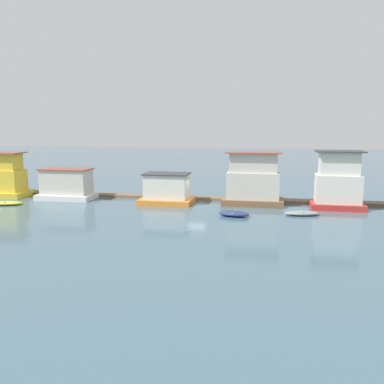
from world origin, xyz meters
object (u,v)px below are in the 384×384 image
object	(u,v)px
houseboat_red	(338,183)
dinghy_grey	(302,213)
houseboat_white	(67,185)
houseboat_orange	(167,189)
dinghy_yellow	(6,203)
dinghy_navy	(234,214)
houseboat_brown	(253,182)

from	to	relation	value
houseboat_red	dinghy_grey	xyz separation A→B (m)	(-3.64, -4.07, -2.29)
houseboat_white	houseboat_red	distance (m)	28.97
houseboat_red	dinghy_grey	distance (m)	5.92
houseboat_orange	houseboat_red	distance (m)	17.37
dinghy_yellow	dinghy_navy	bearing A→B (deg)	-2.38
houseboat_brown	dinghy_grey	size ratio (longest dim) A/B	1.85
houseboat_orange	dinghy_navy	world-z (taller)	houseboat_orange
houseboat_brown	dinghy_yellow	world-z (taller)	houseboat_brown
houseboat_brown	dinghy_grey	bearing A→B (deg)	-43.04
houseboat_orange	dinghy_navy	xyz separation A→B (m)	(7.57, -5.09, -1.22)
houseboat_orange	houseboat_red	xyz separation A→B (m)	(17.34, 0.49, 1.04)
houseboat_white	dinghy_yellow	xyz separation A→B (m)	(-4.49, -4.55, -1.40)
dinghy_yellow	dinghy_grey	size ratio (longest dim) A/B	1.00
houseboat_brown	dinghy_yellow	bearing A→B (deg)	-168.89
houseboat_brown	houseboat_red	bearing A→B (deg)	-2.28
houseboat_orange	houseboat_red	bearing A→B (deg)	1.60
houseboat_brown	dinghy_navy	size ratio (longest dim) A/B	2.05
houseboat_orange	dinghy_yellow	size ratio (longest dim) A/B	1.62
houseboat_red	dinghy_yellow	distance (m)	33.84
houseboat_white	dinghy_grey	size ratio (longest dim) A/B	1.81
houseboat_white	houseboat_orange	distance (m)	11.63
houseboat_white	dinghy_yellow	distance (m)	6.54
houseboat_red	dinghy_yellow	bearing A→B (deg)	-172.18
houseboat_white	dinghy_grey	bearing A→B (deg)	-9.02
dinghy_yellow	dinghy_grey	xyz separation A→B (m)	(29.80, 0.53, 0.02)
houseboat_brown	dinghy_yellow	xyz separation A→B (m)	(-25.09, -4.93, -2.20)
houseboat_brown	houseboat_white	bearing A→B (deg)	-178.94
dinghy_navy	houseboat_orange	bearing A→B (deg)	146.07
houseboat_white	dinghy_navy	size ratio (longest dim) A/B	2.01
houseboat_red	houseboat_orange	bearing A→B (deg)	-178.40
houseboat_white	houseboat_red	xyz separation A→B (m)	(28.96, 0.05, 0.91)
dinghy_grey	houseboat_orange	bearing A→B (deg)	165.34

